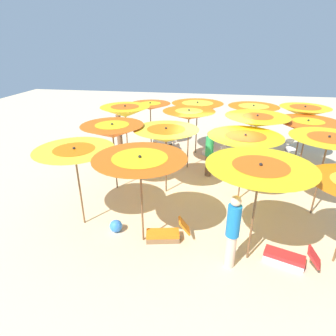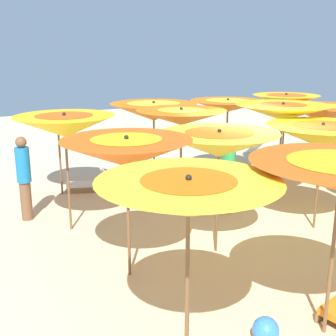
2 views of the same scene
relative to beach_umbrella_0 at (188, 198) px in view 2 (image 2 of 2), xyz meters
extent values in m
cube|color=beige|center=(3.49, 2.96, -2.07)|extent=(38.16, 38.16, 0.04)
cylinder|color=brown|center=(0.00, 0.00, -1.03)|extent=(0.05, 0.05, 2.04)
cone|color=yellow|center=(0.00, 0.00, -0.01)|extent=(2.05, 2.05, 0.42)
cone|color=orange|center=(0.00, 0.00, 0.10)|extent=(1.06, 1.06, 0.22)
sphere|color=black|center=(0.00, 0.00, 0.23)|extent=(0.07, 0.07, 0.07)
cylinder|color=brown|center=(1.85, -0.47, -0.98)|extent=(0.05, 0.05, 2.15)
cylinder|color=brown|center=(0.24, 2.18, -1.01)|extent=(0.05, 0.05, 2.07)
cone|color=orange|center=(0.24, 2.18, 0.02)|extent=(2.04, 2.04, 0.44)
cone|color=yellow|center=(0.24, 2.18, 0.13)|extent=(1.10, 1.10, 0.24)
sphere|color=black|center=(0.24, 2.18, 0.27)|extent=(0.07, 0.07, 0.07)
cylinder|color=brown|center=(2.00, 2.21, -1.04)|extent=(0.05, 0.05, 2.01)
cone|color=yellow|center=(2.00, 2.21, -0.03)|extent=(2.10, 2.10, 0.43)
cone|color=orange|center=(2.00, 2.21, 0.06)|extent=(1.21, 1.21, 0.25)
sphere|color=black|center=(2.00, 2.21, 0.21)|extent=(0.07, 0.07, 0.07)
cylinder|color=brown|center=(4.44, 2.09, -1.07)|extent=(0.05, 0.05, 1.95)
cone|color=yellow|center=(4.44, 2.09, -0.10)|extent=(2.25, 2.25, 0.45)
cone|color=orange|center=(4.44, 2.09, 0.01)|extent=(1.22, 1.22, 0.24)
sphere|color=black|center=(4.44, 2.09, 0.16)|extent=(0.07, 0.07, 0.07)
cylinder|color=brown|center=(-0.05, 4.50, -0.97)|extent=(0.05, 0.05, 2.17)
cone|color=yellow|center=(-0.05, 4.50, 0.12)|extent=(1.97, 1.97, 0.43)
cone|color=orange|center=(-0.05, 4.50, 0.22)|extent=(1.12, 1.12, 0.24)
sphere|color=black|center=(-0.05, 4.50, 0.36)|extent=(0.07, 0.07, 0.07)
cylinder|color=brown|center=(2.51, 4.35, -0.96)|extent=(0.05, 0.05, 2.17)
cone|color=orange|center=(2.51, 4.35, 0.12)|extent=(2.01, 2.01, 0.34)
cone|color=yellow|center=(2.51, 4.35, 0.21)|extent=(1.05, 1.05, 0.18)
sphere|color=black|center=(2.51, 4.35, 0.32)|extent=(0.07, 0.07, 0.07)
cylinder|color=brown|center=(4.95, 3.76, -0.95)|extent=(0.05, 0.05, 2.19)
cone|color=yellow|center=(4.95, 3.76, 0.14)|extent=(2.22, 2.22, 0.37)
cone|color=orange|center=(4.95, 3.76, 0.25)|extent=(1.07, 1.07, 0.18)
sphere|color=black|center=(4.95, 3.76, 0.36)|extent=(0.07, 0.07, 0.07)
cylinder|color=brown|center=(6.72, 4.03, -1.05)|extent=(0.05, 0.05, 1.99)
cone|color=orange|center=(6.72, 4.03, -0.06)|extent=(2.21, 2.21, 0.44)
cone|color=yellow|center=(6.72, 4.03, 0.06)|extent=(1.07, 1.07, 0.21)
sphere|color=black|center=(6.72, 4.03, 0.19)|extent=(0.07, 0.07, 0.07)
cylinder|color=brown|center=(0.44, 6.86, -1.10)|extent=(0.05, 0.05, 1.90)
cone|color=orange|center=(0.44, 6.86, -0.15)|extent=(1.94, 1.94, 0.30)
cone|color=yellow|center=(0.44, 6.86, -0.07)|extent=(1.01, 1.01, 0.16)
sphere|color=black|center=(0.44, 6.86, 0.03)|extent=(0.07, 0.07, 0.07)
cylinder|color=brown|center=(2.72, 6.07, -1.01)|extent=(0.05, 0.05, 2.08)
cone|color=orange|center=(2.72, 6.07, 0.03)|extent=(2.25, 2.25, 0.44)
cone|color=yellow|center=(2.72, 6.07, 0.12)|extent=(1.37, 1.37, 0.27)
sphere|color=black|center=(2.72, 6.07, 0.28)|extent=(0.07, 0.07, 0.07)
cylinder|color=brown|center=(5.09, 6.08, -1.01)|extent=(0.05, 0.05, 2.08)
cone|color=orange|center=(5.09, 6.08, 0.03)|extent=(2.13, 2.13, 0.33)
cone|color=yellow|center=(5.09, 6.08, 0.11)|extent=(1.27, 1.27, 0.19)
sphere|color=black|center=(5.09, 6.08, 0.23)|extent=(0.07, 0.07, 0.07)
cylinder|color=brown|center=(7.06, 5.84, -0.99)|extent=(0.05, 0.05, 2.12)
cone|color=yellow|center=(7.06, 5.84, 0.07)|extent=(1.98, 1.98, 0.41)
cone|color=orange|center=(7.06, 5.84, 0.16)|extent=(1.19, 1.19, 0.24)
sphere|color=black|center=(7.06, 5.84, 0.31)|extent=(0.07, 0.07, 0.07)
cube|color=silver|center=(3.43, 5.63, -1.98)|extent=(0.78, 0.50, 0.14)
cube|color=silver|center=(3.61, 5.93, -1.98)|extent=(0.78, 0.50, 0.14)
cube|color=white|center=(3.52, 5.78, -1.86)|extent=(0.95, 0.76, 0.10)
cube|color=white|center=(4.07, 5.44, -1.63)|extent=(0.54, 0.52, 0.39)
cube|color=olive|center=(2.32, -0.20, -1.98)|extent=(0.85, 0.20, 0.14)
cube|color=#333338|center=(7.27, 6.49, -1.98)|extent=(0.07, 1.00, 0.14)
cube|color=#333338|center=(6.91, 6.48, -1.98)|extent=(0.07, 1.00, 0.14)
cube|color=white|center=(7.09, 6.49, -1.86)|extent=(0.39, 1.01, 0.10)
cube|color=white|center=(7.07, 7.20, -1.64)|extent=(0.37, 0.47, 0.38)
cube|color=olive|center=(0.96, 6.67, -1.98)|extent=(0.86, 0.34, 0.14)
cube|color=olive|center=(1.07, 6.96, -1.98)|extent=(0.86, 0.34, 0.14)
cube|color=white|center=(1.02, 6.81, -1.86)|extent=(0.95, 0.59, 0.10)
cube|color=white|center=(1.57, 6.62, -1.63)|extent=(0.40, 0.39, 0.39)
cylinder|color=brown|center=(-0.72, 5.51, -1.62)|extent=(0.24, 0.24, 0.87)
cylinder|color=#1972BF|center=(-0.72, 5.51, -0.81)|extent=(0.30, 0.30, 0.76)
sphere|color=brown|center=(-0.72, 5.51, -0.31)|extent=(0.23, 0.23, 0.23)
cylinder|color=brown|center=(3.38, 3.71, -1.63)|extent=(0.24, 0.24, 0.83)
cylinder|color=green|center=(3.38, 3.71, -0.85)|extent=(0.30, 0.30, 0.73)
sphere|color=brown|center=(3.38, 3.71, -0.38)|extent=(0.23, 0.23, 0.23)
sphere|color=#337FE5|center=(1.03, -0.24, -1.88)|extent=(0.34, 0.34, 0.34)
camera|label=1|loc=(3.47, -6.26, 2.73)|focal=30.17mm
camera|label=2|loc=(-2.36, -3.77, 1.54)|focal=46.13mm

